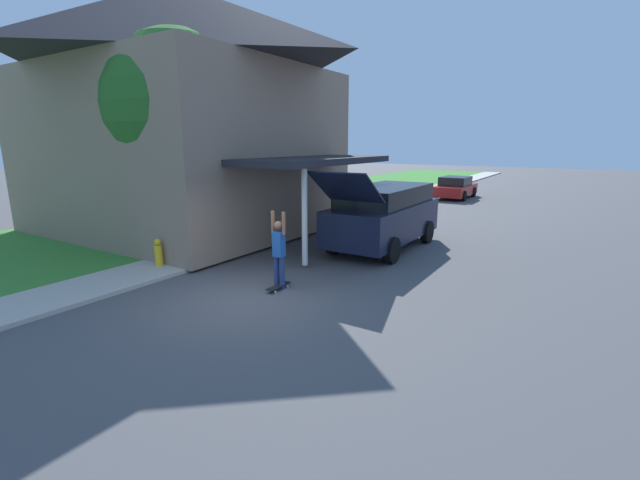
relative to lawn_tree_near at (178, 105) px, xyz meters
name	(u,v)px	position (x,y,z in m)	size (l,w,h in m)	color
ground_plane	(245,299)	(4.79, -2.52, -4.57)	(120.00, 120.00, 0.00)	#49494C
lawn	(201,222)	(-3.21, 3.48, -4.53)	(10.00, 80.00, 0.08)	#387F2D
sidewalk	(281,233)	(1.19, 3.48, -4.52)	(1.80, 80.00, 0.10)	#ADA89E
house	(181,107)	(-2.72, 2.40, 0.21)	(12.93, 9.34, 9.07)	#89705B
lawn_tree_near	(178,105)	(0.00, 0.00, 0.00)	(4.43, 4.43, 6.72)	brown
suv_parked	(384,215)	(5.41, 3.58, -3.44)	(2.19, 5.69, 2.70)	black
car_down_street	(455,188)	(3.78, 18.13, -3.91)	(1.93, 4.10, 1.35)	maroon
skateboarder	(279,249)	(4.96, -1.47, -3.60)	(0.41, 0.22, 1.88)	navy
skateboard	(279,286)	(5.02, -1.59, -4.49)	(0.21, 0.77, 0.10)	black
fire_hydrant	(158,253)	(1.18, -2.02, -4.10)	(0.20, 0.20, 0.77)	gold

